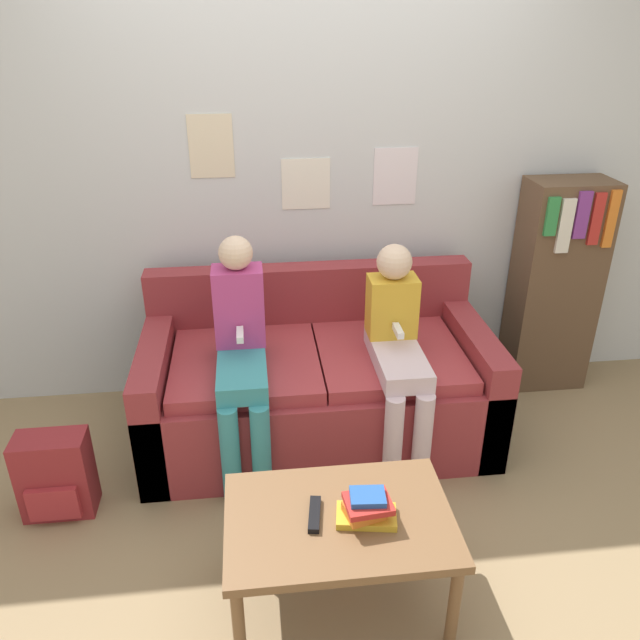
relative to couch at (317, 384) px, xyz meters
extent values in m
plane|color=#937A56|center=(0.00, -0.56, -0.29)|extent=(10.00, 10.00, 0.00)
cube|color=silver|center=(0.00, 0.55, 1.01)|extent=(8.00, 0.06, 2.60)
cube|color=beige|center=(-0.49, 0.52, 1.16)|extent=(0.23, 0.00, 0.32)
cube|color=white|center=(0.00, 0.52, 0.95)|extent=(0.26, 0.00, 0.27)
cube|color=silver|center=(0.49, 0.52, 0.98)|extent=(0.24, 0.00, 0.31)
cube|color=maroon|center=(0.00, -0.03, -0.07)|extent=(1.78, 0.90, 0.45)
cube|color=maroon|center=(0.00, 0.35, 0.35)|extent=(1.78, 0.14, 0.38)
cube|color=maroon|center=(-0.82, -0.03, 0.01)|extent=(0.14, 0.90, 0.61)
cube|color=maroon|center=(0.82, -0.03, 0.01)|extent=(0.14, 0.90, 0.61)
cube|color=#A1343A|center=(-0.37, -0.07, 0.19)|extent=(0.73, 0.74, 0.07)
cube|color=#A1343A|center=(0.37, -0.07, 0.19)|extent=(0.73, 0.74, 0.07)
cube|color=brown|center=(-0.05, -1.12, 0.12)|extent=(0.83, 0.56, 0.04)
cylinder|color=brown|center=(-0.42, -1.36, -0.10)|extent=(0.04, 0.04, 0.39)
cylinder|color=brown|center=(0.33, -1.36, -0.10)|extent=(0.04, 0.04, 0.39)
cylinder|color=brown|center=(-0.42, -0.87, -0.10)|extent=(0.04, 0.04, 0.39)
cylinder|color=brown|center=(0.33, -0.87, -0.10)|extent=(0.04, 0.04, 0.39)
cylinder|color=teal|center=(-0.46, -0.51, -0.03)|extent=(0.09, 0.09, 0.52)
cylinder|color=teal|center=(-0.32, -0.51, -0.03)|extent=(0.09, 0.09, 0.52)
cube|color=teal|center=(-0.39, -0.23, 0.27)|extent=(0.23, 0.55, 0.09)
cube|color=#B73D7F|center=(-0.39, -0.06, 0.51)|extent=(0.24, 0.16, 0.39)
sphere|color=beige|center=(-0.39, -0.06, 0.78)|extent=(0.16, 0.16, 0.16)
cube|color=white|center=(-0.39, -0.21, 0.43)|extent=(0.03, 0.12, 0.03)
cylinder|color=silver|center=(0.30, -0.51, -0.03)|extent=(0.09, 0.09, 0.52)
cylinder|color=silver|center=(0.44, -0.51, -0.03)|extent=(0.09, 0.09, 0.52)
cube|color=silver|center=(0.37, -0.23, 0.27)|extent=(0.23, 0.55, 0.09)
cube|color=gold|center=(0.37, -0.06, 0.47)|extent=(0.24, 0.16, 0.31)
sphere|color=beige|center=(0.37, -0.06, 0.70)|extent=(0.17, 0.17, 0.17)
cube|color=white|center=(0.37, -0.21, 0.41)|extent=(0.03, 0.12, 0.03)
cube|color=black|center=(-0.13, -1.11, 0.15)|extent=(0.07, 0.17, 0.02)
cube|color=gold|center=(0.05, -1.14, 0.15)|extent=(0.23, 0.16, 0.03)
cube|color=orange|center=(0.04, -1.15, 0.18)|extent=(0.15, 0.14, 0.04)
cube|color=red|center=(0.05, -1.14, 0.21)|extent=(0.18, 0.15, 0.02)
cube|color=#23519E|center=(0.05, -1.13, 0.24)|extent=(0.13, 0.11, 0.02)
cube|color=brown|center=(1.44, 0.36, 0.34)|extent=(0.46, 0.28, 1.26)
cube|color=#2D8442|center=(1.27, 0.21, 0.81)|extent=(0.06, 0.02, 0.21)
cube|color=silver|center=(1.36, 0.21, 0.76)|extent=(0.07, 0.02, 0.30)
cube|color=#7A3389|center=(1.44, 0.21, 0.82)|extent=(0.07, 0.02, 0.26)
cube|color=red|center=(1.53, 0.21, 0.79)|extent=(0.06, 0.02, 0.29)
cube|color=orange|center=(1.61, 0.21, 0.79)|extent=(0.05, 0.02, 0.32)
cube|color=maroon|center=(-1.24, -0.48, -0.09)|extent=(0.31, 0.17, 0.41)
cube|color=#A52A30|center=(-1.24, -0.58, -0.17)|extent=(0.22, 0.03, 0.16)
camera|label=1|loc=(-0.32, -2.81, 1.78)|focal=35.00mm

